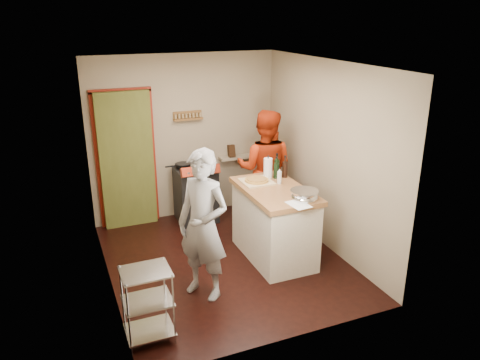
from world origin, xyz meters
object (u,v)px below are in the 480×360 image
object	(u,v)px
person_stripe	(203,225)
island	(274,222)
wire_shelving	(148,302)
person_red	(265,169)
stove	(196,194)

from	to	relation	value
person_stripe	island	bearing A→B (deg)	75.96
island	person_stripe	size ratio (longest dim) A/B	0.80
wire_shelving	person_red	xyz separation A→B (m)	(2.28, 2.09, 0.47)
island	person_red	distance (m)	1.15
wire_shelving	person_red	size ratio (longest dim) A/B	0.44
island	person_red	world-z (taller)	person_red
person_stripe	person_red	bearing A→B (deg)	98.31
island	person_stripe	xyz separation A→B (m)	(-1.16, -0.49, 0.37)
stove	person_red	size ratio (longest dim) A/B	0.55
stove	island	bearing A→B (deg)	-68.54
wire_shelving	stove	bearing A→B (deg)	63.15
stove	wire_shelving	distance (m)	2.94
wire_shelving	person_stripe	xyz separation A→B (m)	(0.78, 0.57, 0.45)
stove	person_red	distance (m)	1.18
wire_shelving	island	world-z (taller)	island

